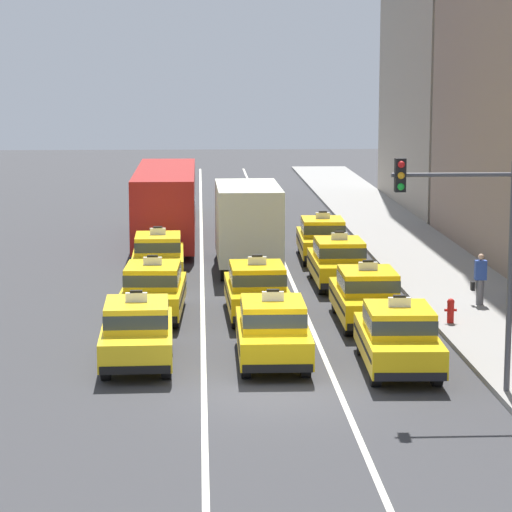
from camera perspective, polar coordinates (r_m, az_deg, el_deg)
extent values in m
plane|color=#353538|center=(27.66, 0.78, -6.74)|extent=(160.00, 160.00, 0.00)
cube|color=silver|center=(47.15, -2.67, -0.01)|extent=(0.14, 80.00, 0.01)
cube|color=silver|center=(47.26, 1.21, 0.02)|extent=(0.14, 80.00, 0.01)
cube|color=gray|center=(43.13, 9.12, -0.91)|extent=(4.00, 90.00, 0.15)
cylinder|color=black|center=(31.96, -7.07, -4.01)|extent=(0.26, 0.65, 0.64)
cylinder|color=black|center=(31.91, -4.41, -3.98)|extent=(0.26, 0.65, 0.64)
cylinder|color=black|center=(28.99, -7.35, -5.40)|extent=(0.26, 0.65, 0.64)
cylinder|color=black|center=(28.95, -4.42, -5.38)|extent=(0.26, 0.65, 0.64)
cube|color=yellow|center=(30.36, -5.82, -4.02)|extent=(1.92, 4.55, 0.70)
cube|color=black|center=(30.35, -5.82, -3.93)|extent=(1.93, 4.19, 0.10)
cube|color=yellow|center=(30.06, -5.85, -2.84)|extent=(1.65, 2.14, 0.64)
cube|color=#2D3842|center=(30.06, -5.85, -2.84)|extent=(1.67, 2.16, 0.35)
cube|color=white|center=(29.97, -5.87, -2.02)|extent=(0.56, 0.13, 0.24)
cube|color=black|center=(29.95, -5.87, -1.74)|extent=(0.32, 0.12, 0.06)
cube|color=black|center=(32.57, -5.72, -3.55)|extent=(1.71, 0.18, 0.20)
cube|color=black|center=(28.28, -5.93, -5.54)|extent=(1.71, 0.18, 0.20)
cylinder|color=black|center=(37.41, -5.98, -2.02)|extent=(0.26, 0.65, 0.64)
cylinder|color=black|center=(37.31, -3.72, -2.02)|extent=(0.26, 0.65, 0.64)
cylinder|color=black|center=(34.43, -6.44, -3.03)|extent=(0.26, 0.65, 0.64)
cylinder|color=black|center=(34.32, -3.98, -3.03)|extent=(0.26, 0.65, 0.64)
cube|color=yellow|center=(35.79, -5.03, -1.96)|extent=(1.97, 4.56, 0.70)
cube|color=black|center=(35.78, -5.03, -1.88)|extent=(1.97, 4.20, 0.10)
cube|color=yellow|center=(35.52, -5.07, -0.94)|extent=(1.68, 2.16, 0.64)
cube|color=#2D3842|center=(35.52, -5.07, -0.94)|extent=(1.70, 2.18, 0.35)
cube|color=white|center=(35.44, -5.08, -0.24)|extent=(0.56, 0.14, 0.24)
cube|color=black|center=(35.42, -5.08, -0.01)|extent=(0.32, 0.12, 0.06)
cube|color=black|center=(38.00, -4.78, -1.67)|extent=(1.71, 0.20, 0.20)
cube|color=black|center=(33.68, -5.31, -3.11)|extent=(1.71, 0.20, 0.20)
cylinder|color=black|center=(43.63, -5.72, -0.39)|extent=(0.25, 0.64, 0.64)
cylinder|color=black|center=(43.60, -3.78, -0.37)|extent=(0.25, 0.64, 0.64)
cylinder|color=black|center=(40.61, -5.87, -1.12)|extent=(0.25, 0.64, 0.64)
cylinder|color=black|center=(40.58, -3.79, -1.10)|extent=(0.25, 0.64, 0.64)
cube|color=yellow|center=(42.04, -4.80, -0.26)|extent=(1.87, 4.53, 0.70)
cube|color=black|center=(42.03, -4.80, -0.19)|extent=(1.89, 4.17, 0.10)
cube|color=yellow|center=(41.78, -4.81, 0.61)|extent=(1.63, 2.13, 0.64)
cube|color=#2D3842|center=(41.78, -4.81, 0.61)|extent=(1.65, 2.15, 0.35)
cube|color=white|center=(41.72, -4.82, 1.21)|extent=(0.56, 0.13, 0.24)
cube|color=black|center=(41.70, -4.82, 1.41)|extent=(0.32, 0.12, 0.06)
cube|color=black|center=(44.26, -4.74, -0.10)|extent=(1.71, 0.17, 0.20)
cube|color=black|center=(39.91, -4.85, -1.14)|extent=(1.71, 0.17, 0.20)
cylinder|color=black|center=(54.09, -5.38, 1.50)|extent=(0.24, 0.64, 0.64)
cylinder|color=black|center=(54.04, -3.26, 1.52)|extent=(0.24, 0.64, 0.64)
cylinder|color=black|center=(47.44, -5.71, 0.40)|extent=(0.24, 0.64, 0.64)
cylinder|color=black|center=(47.39, -3.30, 0.42)|extent=(0.24, 0.64, 0.64)
cube|color=#B21E19|center=(50.54, -4.43, 2.62)|extent=(2.54, 11.21, 2.90)
cube|color=#2D3842|center=(50.51, -4.43, 2.90)|extent=(2.55, 10.76, 0.84)
cube|color=black|center=(55.94, -4.30, 4.51)|extent=(2.13, 0.09, 0.36)
cylinder|color=black|center=(61.63, -4.71, 2.47)|extent=(0.27, 0.65, 0.64)
cylinder|color=black|center=(61.54, -3.34, 2.48)|extent=(0.27, 0.65, 0.64)
cylinder|color=black|center=(58.61, -4.94, 2.11)|extent=(0.27, 0.65, 0.64)
cylinder|color=black|center=(58.50, -3.50, 2.12)|extent=(0.27, 0.65, 0.64)
cube|color=yellow|center=(60.02, -4.12, 2.63)|extent=(2.00, 4.58, 0.70)
cube|color=black|center=(60.02, -4.12, 2.68)|extent=(2.00, 4.22, 0.10)
cube|color=yellow|center=(59.80, -4.14, 3.25)|extent=(1.69, 2.17, 0.64)
cube|color=#2D3842|center=(59.80, -4.14, 3.25)|extent=(1.71, 2.19, 0.35)
cube|color=white|center=(59.76, -4.14, 3.67)|extent=(0.56, 0.14, 0.24)
cube|color=black|center=(59.74, -4.15, 3.81)|extent=(0.32, 0.12, 0.06)
cube|color=black|center=(62.24, -3.98, 2.64)|extent=(1.71, 0.22, 0.20)
cube|color=black|center=(57.87, -4.27, 2.13)|extent=(1.71, 0.22, 0.20)
cylinder|color=black|center=(31.89, -0.67, -3.97)|extent=(0.24, 0.64, 0.64)
cylinder|color=black|center=(31.97, 1.98, -3.94)|extent=(0.24, 0.64, 0.64)
cylinder|color=black|center=(28.92, -0.49, -5.36)|extent=(0.24, 0.64, 0.64)
cylinder|color=black|center=(29.01, 2.44, -5.32)|extent=(0.24, 0.64, 0.64)
cube|color=yellow|center=(30.35, 0.81, -3.97)|extent=(1.83, 4.51, 0.70)
cube|color=black|center=(30.34, 0.81, -3.88)|extent=(1.85, 4.15, 0.10)
cube|color=yellow|center=(30.06, 0.83, -2.80)|extent=(1.61, 2.11, 0.64)
cube|color=#2D3842|center=(30.06, 0.83, -2.80)|extent=(1.63, 2.13, 0.35)
cube|color=white|center=(29.97, 0.83, -1.97)|extent=(0.56, 0.12, 0.24)
cube|color=black|center=(29.94, 0.83, -1.69)|extent=(0.32, 0.11, 0.06)
cube|color=black|center=(32.56, 0.59, -3.51)|extent=(1.71, 0.15, 0.20)
cube|color=black|center=(28.27, 1.06, -5.50)|extent=(1.71, 0.15, 0.20)
cylinder|color=black|center=(37.23, -1.27, -2.03)|extent=(0.26, 0.65, 0.64)
cylinder|color=black|center=(37.34, 1.00, -2.00)|extent=(0.26, 0.65, 0.64)
cylinder|color=black|center=(34.24, -1.01, -3.04)|extent=(0.26, 0.65, 0.64)
cylinder|color=black|center=(34.36, 1.45, -3.00)|extent=(0.26, 0.65, 0.64)
cube|color=yellow|center=(35.71, 0.04, -1.94)|extent=(1.91, 4.54, 0.70)
cube|color=black|center=(35.70, 0.04, -1.87)|extent=(1.92, 4.18, 0.10)
cube|color=yellow|center=(35.44, 0.06, -0.93)|extent=(1.65, 2.14, 0.64)
cube|color=#2D3842|center=(35.44, 0.06, -0.93)|extent=(1.67, 2.16, 0.35)
cube|color=white|center=(35.37, 0.06, -0.23)|extent=(0.56, 0.13, 0.24)
cube|color=black|center=(35.34, 0.06, 0.01)|extent=(0.32, 0.12, 0.06)
cube|color=black|center=(37.92, -0.21, -1.66)|extent=(1.71, 0.18, 0.20)
cube|color=black|center=(33.61, 0.31, -3.10)|extent=(1.71, 0.18, 0.20)
cylinder|color=black|center=(45.57, -1.73, 0.07)|extent=(0.25, 0.64, 0.64)
cylinder|color=black|center=(45.66, 0.65, 0.09)|extent=(0.25, 0.64, 0.64)
cylinder|color=black|center=(41.72, -1.58, -0.79)|extent=(0.25, 0.64, 0.64)
cylinder|color=black|center=(41.83, 1.03, -0.77)|extent=(0.25, 0.64, 0.64)
cube|color=black|center=(46.42, -0.60, 1.55)|extent=(2.12, 2.22, 2.10)
cube|color=#2D3842|center=(47.44, -0.67, 2.09)|extent=(1.93, 0.08, 0.76)
cube|color=beige|center=(43.11, -0.39, 1.69)|extent=(2.36, 5.22, 2.70)
cylinder|color=black|center=(31.29, 5.21, -4.26)|extent=(0.26, 0.65, 0.64)
cylinder|color=black|center=(31.48, 7.89, -4.23)|extent=(0.26, 0.65, 0.64)
cylinder|color=black|center=(28.35, 5.86, -5.72)|extent=(0.26, 0.65, 0.64)
cylinder|color=black|center=(28.55, 8.82, -5.67)|extent=(0.26, 0.65, 0.64)
cube|color=yellow|center=(29.82, 6.94, -4.28)|extent=(1.95, 4.56, 0.70)
cube|color=black|center=(29.81, 6.94, -4.19)|extent=(1.96, 4.20, 0.10)
cube|color=yellow|center=(29.53, 7.01, -3.09)|extent=(1.67, 2.15, 0.64)
cube|color=#2D3842|center=(29.53, 7.01, -3.09)|extent=(1.69, 2.17, 0.35)
cube|color=white|center=(29.44, 7.02, -2.25)|extent=(0.56, 0.14, 0.24)
cube|color=black|center=(29.41, 7.03, -1.97)|extent=(0.32, 0.12, 0.06)
cube|color=black|center=(32.01, 6.40, -3.79)|extent=(1.71, 0.20, 0.20)
cube|color=black|center=(27.77, 7.55, -5.86)|extent=(1.71, 0.20, 0.20)
cylinder|color=black|center=(36.39, 3.95, -2.32)|extent=(0.24, 0.64, 0.64)
cylinder|color=black|center=(36.58, 6.25, -2.29)|extent=(0.24, 0.64, 0.64)
cylinder|color=black|center=(33.42, 4.52, -3.37)|extent=(0.24, 0.64, 0.64)
cylinder|color=black|center=(33.63, 7.02, -3.34)|extent=(0.24, 0.64, 0.64)
cube|color=yellow|center=(34.92, 5.43, -2.25)|extent=(1.83, 4.51, 0.70)
cube|color=black|center=(34.91, 5.43, -2.17)|extent=(1.85, 4.15, 0.10)
cube|color=yellow|center=(34.65, 5.48, -1.21)|extent=(1.61, 2.11, 0.64)
cube|color=#2D3842|center=(34.65, 5.48, -1.21)|extent=(1.63, 2.13, 0.35)
cube|color=white|center=(34.57, 5.49, -0.49)|extent=(0.56, 0.12, 0.24)
cube|color=black|center=(34.55, 5.50, -0.25)|extent=(0.32, 0.11, 0.06)
cube|color=black|center=(37.12, 4.97, -1.94)|extent=(1.71, 0.15, 0.20)
cube|color=black|center=(32.84, 5.95, -3.45)|extent=(1.71, 0.15, 0.20)
cylinder|color=black|center=(42.30, 2.82, -0.66)|extent=(0.24, 0.64, 0.64)
cylinder|color=black|center=(42.46, 4.80, -0.65)|extent=(0.24, 0.64, 0.64)
cylinder|color=black|center=(39.30, 3.23, -1.44)|extent=(0.24, 0.64, 0.64)
cylinder|color=black|center=(39.48, 5.37, -1.41)|extent=(0.24, 0.64, 0.64)
cube|color=yellow|center=(40.81, 4.05, -0.54)|extent=(1.82, 4.51, 0.70)
cube|color=black|center=(40.81, 4.05, -0.47)|extent=(1.84, 4.15, 0.10)
cube|color=yellow|center=(40.56, 4.09, 0.35)|extent=(1.61, 2.11, 0.64)
cube|color=#2D3842|center=(40.56, 4.09, 0.35)|extent=(1.63, 2.13, 0.35)
cube|color=white|center=(40.49, 4.10, 0.97)|extent=(0.56, 0.12, 0.24)
cube|color=black|center=(40.47, 4.10, 1.18)|extent=(0.32, 0.11, 0.06)
cube|color=black|center=(43.02, 3.71, -0.37)|extent=(1.71, 0.15, 0.20)
cube|color=black|center=(38.70, 4.42, -1.47)|extent=(1.71, 0.15, 0.20)
cylinder|color=black|center=(47.81, 2.22, 0.50)|extent=(0.26, 0.65, 0.64)
cylinder|color=black|center=(47.93, 3.98, 0.51)|extent=(0.26, 0.65, 0.64)
cylinder|color=black|center=(44.80, 2.46, -0.10)|extent=(0.26, 0.65, 0.64)
cylinder|color=black|center=(44.92, 4.34, -0.09)|extent=(0.26, 0.65, 0.64)
cube|color=yellow|center=(46.30, 3.25, 0.64)|extent=(1.91, 4.54, 0.70)
cube|color=black|center=(46.30, 3.25, 0.71)|extent=(1.92, 4.18, 0.10)
cube|color=yellow|center=(46.06, 3.28, 1.44)|extent=(1.65, 2.14, 0.64)
cube|color=#2D3842|center=(46.06, 3.28, 1.44)|extent=(1.67, 2.16, 0.35)
cube|color=white|center=(46.00, 3.28, 1.98)|extent=(0.56, 0.13, 0.24)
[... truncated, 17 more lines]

